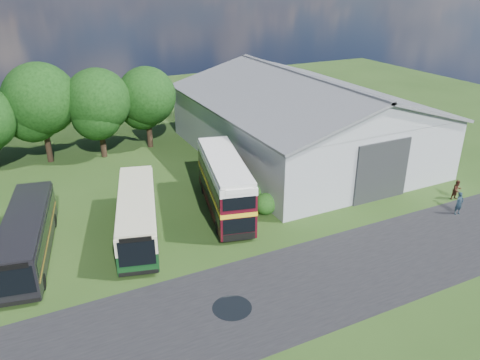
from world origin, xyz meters
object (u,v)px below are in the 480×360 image
visitor_b (457,190)px  bus_dark_single (27,235)px  bus_maroon_double (224,185)px  visitor_a (459,204)px  bus_green_single (137,214)px  storage_shed (300,114)px

visitor_b → bus_dark_single: bearing=175.4°
bus_maroon_double → visitor_b: bus_maroon_double is taller
visitor_a → visitor_b: (2.00, 1.90, -0.08)m
bus_dark_single → bus_maroon_double: bearing=12.3°
bus_green_single → visitor_a: 23.95m
bus_maroon_double → visitor_b: size_ratio=6.31×
storage_shed → visitor_b: 16.19m
visitor_b → bus_green_single: bearing=172.8°
bus_green_single → bus_dark_single: size_ratio=1.00×
storage_shed → visitor_b: bearing=-69.0°
bus_green_single → bus_dark_single: 7.05m
bus_dark_single → bus_green_single: bearing=8.9°
storage_shed → bus_maroon_double: bearing=-145.5°
bus_maroon_double → bus_green_single: bearing=-161.6°
storage_shed → bus_green_single: (-18.95, -8.85, -2.56)m
bus_green_single → bus_maroon_double: bearing=20.0°
bus_maroon_double → bus_dark_single: 13.99m
bus_dark_single → storage_shed: bearing=29.2°
bus_maroon_double → visitor_a: (15.69, -8.44, -1.27)m
visitor_a → visitor_b: bearing=47.9°
storage_shed → bus_dark_single: bearing=-161.7°
storage_shed → bus_dark_single: (-25.99, -8.60, -2.57)m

